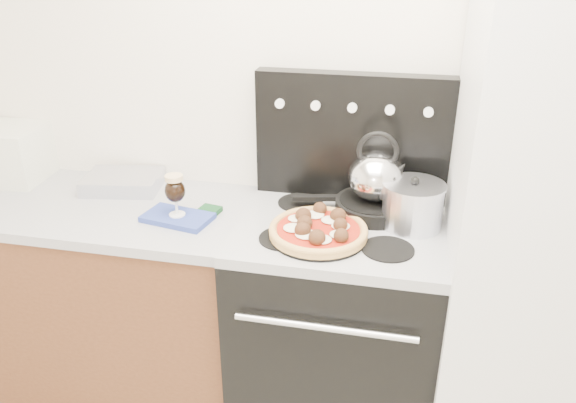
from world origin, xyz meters
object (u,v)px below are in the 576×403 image
(pizza_pan, at_px, (318,236))
(base_cabinet, at_px, (91,295))
(stove_body, at_px, (336,330))
(pizza, at_px, (318,229))
(tea_kettle, at_px, (376,172))
(skillet, at_px, (374,207))
(fridge, at_px, (545,240))
(beer_glass, at_px, (175,195))
(toaster_oven, at_px, (1,153))
(stock_pot, at_px, (412,206))
(oven_mitt, at_px, (178,218))

(pizza_pan, bearing_deg, base_cabinet, 172.41)
(stove_body, bearing_deg, base_cabinet, 178.70)
(pizza, height_order, tea_kettle, tea_kettle)
(pizza_pan, height_order, skillet, skillet)
(fridge, xyz_separation_m, beer_glass, (-1.32, -0.03, 0.06))
(pizza, bearing_deg, toaster_oven, 168.68)
(fridge, bearing_deg, beer_glass, -178.71)
(fridge, bearing_deg, stock_pot, 170.94)
(tea_kettle, bearing_deg, pizza_pan, -120.90)
(skillet, xyz_separation_m, tea_kettle, (-0.00, 0.00, 0.14))
(oven_mitt, relative_size, skillet, 0.87)
(pizza, relative_size, skillet, 1.17)
(fridge, xyz_separation_m, oven_mitt, (-1.32, -0.03, -0.04))
(stove_body, height_order, stock_pot, stock_pot)
(toaster_oven, bearing_deg, skillet, -6.63)
(pizza_pan, bearing_deg, pizza, 0.00)
(fridge, xyz_separation_m, toaster_oven, (-2.24, 0.21, 0.07))
(oven_mitt, relative_size, pizza_pan, 0.75)
(fridge, bearing_deg, tea_kettle, 165.66)
(base_cabinet, bearing_deg, beer_glass, -9.31)
(stove_body, bearing_deg, pizza_pan, -120.02)
(oven_mitt, height_order, pizza_pan, pizza_pan)
(base_cabinet, relative_size, stock_pot, 6.69)
(stove_body, relative_size, fridge, 0.46)
(base_cabinet, height_order, stove_body, stove_body)
(tea_kettle, bearing_deg, toaster_oven, -176.46)
(stove_body, relative_size, skillet, 2.98)
(beer_glass, bearing_deg, stock_pot, 6.61)
(base_cabinet, height_order, beer_glass, beer_glass)
(toaster_oven, distance_m, beer_glass, 0.95)
(stove_body, distance_m, toaster_oven, 1.65)
(toaster_oven, height_order, pizza, toaster_oven)
(pizza_pan, bearing_deg, toaster_oven, 168.68)
(base_cabinet, height_order, skillet, skillet)
(pizza_pan, height_order, tea_kettle, tea_kettle)
(oven_mitt, distance_m, beer_glass, 0.09)
(stove_body, height_order, pizza, pizza)
(oven_mitt, distance_m, stock_pot, 0.88)
(stove_body, bearing_deg, beer_glass, -174.95)
(toaster_oven, distance_m, pizza, 1.50)
(oven_mitt, bearing_deg, pizza_pan, -6.06)
(toaster_oven, height_order, skillet, toaster_oven)
(pizza_pan, relative_size, tea_kettle, 1.50)
(beer_glass, relative_size, pizza, 0.48)
(oven_mitt, height_order, beer_glass, beer_glass)
(beer_glass, bearing_deg, toaster_oven, 165.59)
(toaster_oven, distance_m, stock_pot, 1.79)
(toaster_oven, xyz_separation_m, tea_kettle, (1.65, -0.06, 0.07))
(oven_mitt, bearing_deg, skillet, 13.88)
(base_cabinet, height_order, pizza_pan, pizza_pan)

